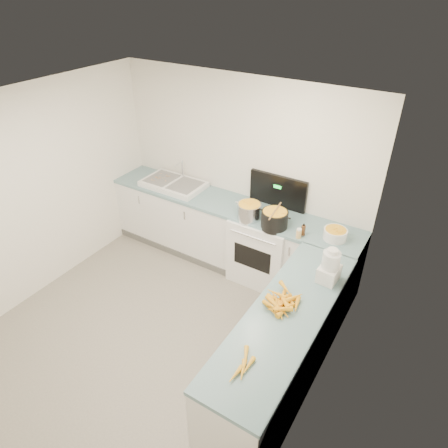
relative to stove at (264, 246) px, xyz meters
The scene contains 19 objects.
floor 1.84m from the stove, 108.07° to the right, with size 3.50×4.00×0.00m, color gray, non-canonical shape.
ceiling 2.69m from the stove, 108.07° to the right, with size 3.50×4.00×0.00m, color white, non-canonical shape.
wall_back 1.00m from the stove, 150.23° to the left, with size 3.50×2.50×0.00m, color white, non-canonical shape.
wall_left 2.96m from the stove, 143.77° to the right, with size 4.00×2.50×0.00m, color white, non-canonical shape.
wall_right 2.21m from the stove, 54.55° to the right, with size 4.00×2.50×0.00m, color white, non-canonical shape.
counter_back 0.55m from the stove, behind, with size 3.50×0.62×0.94m.
counter_right 1.65m from the stove, 56.99° to the right, with size 0.62×2.20×0.94m.
stove is the anchor object (origin of this frame).
sink 1.54m from the stove, behind, with size 0.86×0.52×0.31m.
steel_pot 0.60m from the stove, 133.63° to the right, with size 0.29×0.29×0.22m, color silver.
black_pot 0.61m from the stove, 43.03° to the right, with size 0.31×0.31×0.22m, color black.
wooden_spoon 0.72m from the stove, 43.03° to the right, with size 0.02×0.02×0.42m, color #AD7A47.
mixing_bowl 1.02m from the stove, ahead, with size 0.26×0.26×0.12m, color white.
extract_bottle 0.77m from the stove, 16.43° to the right, with size 0.05×0.05×0.12m, color #593319.
spice_jar 0.77m from the stove, 24.58° to the right, with size 0.06×0.06×0.10m, color #E5B266.
food_processor 1.44m from the stove, 35.97° to the right, with size 0.19×0.23×0.37m.
carrot_pile 1.63m from the stove, 58.31° to the right, with size 0.34×0.43×0.09m.
peeled_carrots 2.30m from the stove, 67.66° to the right, with size 0.15×0.36×0.04m.
peelings 1.76m from the stove, behind, with size 0.25×0.26×0.01m.
Camera 1 is at (2.32, -2.14, 3.50)m, focal length 32.00 mm.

